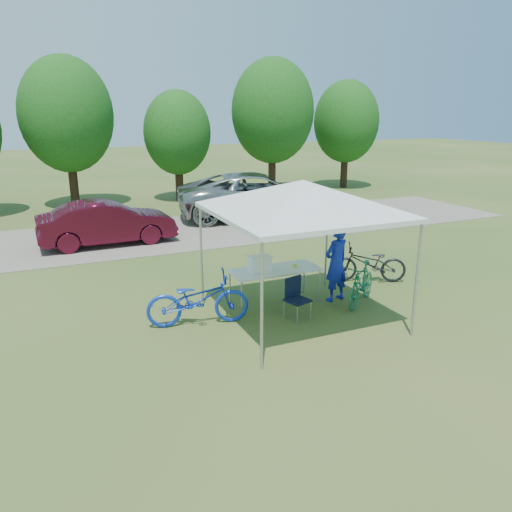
{
  "coord_description": "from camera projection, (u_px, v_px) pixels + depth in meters",
  "views": [
    {
      "loc": [
        -4.45,
        -7.96,
        3.95
      ],
      "look_at": [
        -0.05,
        2.0,
        0.76
      ],
      "focal_mm": 35.0,
      "sensor_mm": 36.0,
      "label": 1
    }
  ],
  "objects": [
    {
      "name": "sedan",
      "position": [
        107.0,
        223.0,
        15.04
      ],
      "size": [
        4.06,
        1.53,
        1.32
      ],
      "primitive_type": "imported",
      "rotation": [
        0.0,
        0.0,
        1.6
      ],
      "color": "#470B1B",
      "rests_on": "gravel_strip"
    },
    {
      "name": "cyclist",
      "position": [
        336.0,
        263.0,
        10.55
      ],
      "size": [
        0.69,
        0.54,
        1.67
      ],
      "primitive_type": "imported",
      "rotation": [
        0.0,
        0.0,
        3.4
      ],
      "color": "#1424A5",
      "rests_on": "ground"
    },
    {
      "name": "ground",
      "position": [
        299.0,
        319.0,
        9.82
      ],
      "size": [
        100.0,
        100.0,
        0.0
      ],
      "primitive_type": "plane",
      "color": "#2D5119",
      "rests_on": "ground"
    },
    {
      "name": "folding_table",
      "position": [
        275.0,
        271.0,
        10.38
      ],
      "size": [
        1.87,
        0.78,
        0.77
      ],
      "color": "white",
      "rests_on": "ground"
    },
    {
      "name": "minivan",
      "position": [
        259.0,
        195.0,
        18.76
      ],
      "size": [
        6.54,
        4.1,
        1.69
      ],
      "primitive_type": "imported",
      "rotation": [
        0.0,
        0.0,
        1.34
      ],
      "color": "#9E9E9A",
      "rests_on": "gravel_strip"
    },
    {
      "name": "treeline",
      "position": [
        136.0,
        120.0,
        21.04
      ],
      "size": [
        24.89,
        4.28,
        6.3
      ],
      "color": "#382314",
      "rests_on": "ground"
    },
    {
      "name": "gravel_strip",
      "position": [
        186.0,
        231.0,
        16.84
      ],
      "size": [
        24.0,
        5.0,
        0.02
      ],
      "primitive_type": "cube",
      "color": "gray",
      "rests_on": "ground"
    },
    {
      "name": "cooler",
      "position": [
        259.0,
        264.0,
        10.18
      ],
      "size": [
        0.45,
        0.31,
        0.33
      ],
      "color": "white",
      "rests_on": "folding_table"
    },
    {
      "name": "canopy",
      "position": [
        303.0,
        184.0,
        9.07
      ],
      "size": [
        4.53,
        4.53,
        3.0
      ],
      "color": "#A5A5AA",
      "rests_on": "ground"
    },
    {
      "name": "ice_cream_cup",
      "position": [
        295.0,
        266.0,
        10.48
      ],
      "size": [
        0.09,
        0.09,
        0.07
      ],
      "primitive_type": "cylinder",
      "color": "#C7D832",
      "rests_on": "folding_table"
    },
    {
      "name": "bike_dark",
      "position": [
        369.0,
        263.0,
        11.82
      ],
      "size": [
        1.82,
        1.36,
        0.91
      ],
      "primitive_type": "imported",
      "rotation": [
        0.0,
        0.0,
        -2.07
      ],
      "color": "black",
      "rests_on": "ground"
    },
    {
      "name": "folding_chair",
      "position": [
        295.0,
        294.0,
        9.76
      ],
      "size": [
        0.51,
        0.54,
        0.82
      ],
      "rotation": [
        0.0,
        0.0,
        0.28
      ],
      "color": "black",
      "rests_on": "ground"
    },
    {
      "name": "bike_green",
      "position": [
        361.0,
        283.0,
        10.47
      ],
      "size": [
        1.44,
        1.22,
        0.89
      ],
      "primitive_type": "imported",
      "rotation": [
        0.0,
        0.0,
        -0.93
      ],
      "color": "#186C47",
      "rests_on": "ground"
    },
    {
      "name": "bike_blue",
      "position": [
        198.0,
        299.0,
        9.42
      ],
      "size": [
        2.03,
        1.05,
        1.02
      ],
      "primitive_type": "imported",
      "rotation": [
        0.0,
        0.0,
        1.37
      ],
      "color": "#1539BA",
      "rests_on": "ground"
    }
  ]
}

